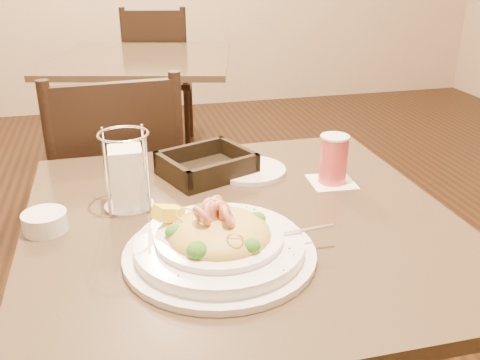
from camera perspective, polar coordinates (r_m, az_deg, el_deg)
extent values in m
cylinder|color=black|center=(1.35, 0.21, -17.97)|extent=(0.12, 0.12, 0.67)
cube|color=brown|center=(1.14, 0.24, -4.76)|extent=(0.90, 0.90, 0.03)
cylinder|color=black|center=(3.12, -9.45, -0.18)|extent=(0.52, 0.52, 0.03)
cylinder|color=black|center=(3.00, -9.90, 5.94)|extent=(0.12, 0.12, 0.67)
cube|color=brown|center=(2.91, -10.38, 12.51)|extent=(1.09, 1.09, 0.03)
cube|color=black|center=(1.88, -12.79, -2.47)|extent=(0.45, 0.45, 0.04)
cylinder|color=black|center=(2.16, -7.98, -5.45)|extent=(0.04, 0.04, 0.43)
cylinder|color=black|center=(2.15, -17.53, -6.68)|extent=(0.04, 0.04, 0.43)
cylinder|color=black|center=(1.86, -5.94, -10.63)|extent=(0.04, 0.04, 0.43)
cylinder|color=black|center=(1.84, -17.22, -12.14)|extent=(0.04, 0.04, 0.43)
cylinder|color=black|center=(1.64, -6.65, 3.55)|extent=(0.04, 0.04, 0.46)
cylinder|color=black|center=(1.61, -19.26, 2.04)|extent=(0.04, 0.04, 0.46)
cube|color=black|center=(1.58, -13.24, 6.19)|extent=(0.36, 0.05, 0.22)
cube|color=black|center=(3.62, -8.53, 10.49)|extent=(0.50, 0.50, 0.04)
cylinder|color=black|center=(3.84, -5.34, 7.76)|extent=(0.04, 0.04, 0.43)
cylinder|color=black|center=(3.87, -10.71, 7.62)|extent=(0.04, 0.04, 0.43)
cylinder|color=black|center=(3.49, -5.66, 6.15)|extent=(0.04, 0.04, 0.43)
cylinder|color=black|center=(3.53, -11.52, 6.00)|extent=(0.04, 0.04, 0.43)
cylinder|color=black|center=(3.38, -5.99, 14.01)|extent=(0.04, 0.04, 0.46)
cylinder|color=black|center=(3.42, -12.19, 13.75)|extent=(0.04, 0.04, 0.46)
cube|color=black|center=(3.38, -9.23, 15.57)|extent=(0.36, 0.10, 0.22)
cylinder|color=white|center=(1.00, -2.18, -7.85)|extent=(0.36, 0.36, 0.01)
cylinder|color=white|center=(0.99, -2.19, -6.97)|extent=(0.31, 0.31, 0.02)
cylinder|color=white|center=(0.98, -2.21, -6.13)|extent=(0.23, 0.23, 0.01)
ellipsoid|color=gold|center=(0.98, -2.22, -5.79)|extent=(0.19, 0.19, 0.07)
cube|color=#FEF435|center=(1.02, -7.67, -3.53)|extent=(0.07, 0.06, 0.04)
cube|color=silver|center=(1.01, 6.37, -5.44)|extent=(0.13, 0.01, 0.01)
cube|color=silver|center=(0.99, 2.39, -5.73)|extent=(0.03, 0.02, 0.00)
torus|color=gold|center=(0.91, -0.52, -6.06)|extent=(0.04, 0.04, 0.01)
torus|color=gold|center=(0.91, -1.11, -7.24)|extent=(0.04, 0.04, 0.02)
torus|color=gold|center=(0.97, -2.09, -5.80)|extent=(0.04, 0.04, 0.02)
torus|color=gold|center=(0.94, -1.51, -6.06)|extent=(0.05, 0.05, 0.03)
torus|color=gold|center=(0.99, -5.74, -3.78)|extent=(0.05, 0.05, 0.02)
torus|color=gold|center=(0.97, -2.23, -5.25)|extent=(0.04, 0.04, 0.02)
torus|color=gold|center=(0.97, -2.21, -4.69)|extent=(0.05, 0.05, 0.01)
torus|color=gold|center=(0.98, -2.61, -4.16)|extent=(0.06, 0.07, 0.04)
torus|color=gold|center=(0.97, -3.16, -4.63)|extent=(0.04, 0.05, 0.03)
torus|color=gold|center=(0.96, -0.90, -5.10)|extent=(0.04, 0.05, 0.04)
torus|color=gold|center=(0.94, -1.58, -5.88)|extent=(0.04, 0.03, 0.02)
torus|color=gold|center=(0.96, -2.18, -4.93)|extent=(0.04, 0.04, 0.02)
torus|color=gold|center=(0.97, -1.04, -4.36)|extent=(0.04, 0.05, 0.03)
torus|color=gold|center=(1.00, -1.22, -3.72)|extent=(0.04, 0.04, 0.02)
torus|color=gold|center=(1.00, -2.79, -3.71)|extent=(0.06, 0.06, 0.03)
torus|color=gold|center=(0.96, -0.38, -5.62)|extent=(0.04, 0.04, 0.03)
torus|color=gold|center=(1.01, -4.37, -4.39)|extent=(0.05, 0.05, 0.03)
torus|color=#F29877|center=(0.97, -3.29, -3.17)|extent=(0.05, 0.04, 0.04)
torus|color=#F29877|center=(0.98, -2.68, -2.91)|extent=(0.04, 0.04, 0.04)
torus|color=#F29877|center=(0.96, -3.03, -3.56)|extent=(0.05, 0.05, 0.05)
torus|color=#F29877|center=(0.97, -2.21, -3.30)|extent=(0.02, 0.05, 0.04)
torus|color=#F29877|center=(0.95, -4.13, -3.92)|extent=(0.05, 0.05, 0.05)
torus|color=#F29877|center=(0.96, -2.23, -3.54)|extent=(0.05, 0.02, 0.04)
torus|color=#F29877|center=(0.94, -1.19, -3.99)|extent=(0.04, 0.05, 0.05)
torus|color=#F29877|center=(0.97, -2.78, -3.08)|extent=(0.05, 0.04, 0.05)
ellipsoid|color=#246116|center=(1.01, 1.82, -4.15)|extent=(0.03, 0.03, 0.03)
ellipsoid|color=#246116|center=(1.04, -4.07, -3.34)|extent=(0.04, 0.04, 0.03)
ellipsoid|color=#246116|center=(0.97, -6.99, -5.53)|extent=(0.04, 0.04, 0.03)
ellipsoid|color=#246116|center=(0.91, -4.53, -7.49)|extent=(0.04, 0.04, 0.03)
ellipsoid|color=#246116|center=(0.92, 1.17, -7.01)|extent=(0.03, 0.03, 0.03)
cube|color=#266619|center=(1.10, 0.68, -2.89)|extent=(0.00, 0.00, 0.00)
cube|color=#266619|center=(0.94, 5.74, -7.94)|extent=(0.00, 0.00, 0.00)
cube|color=#266619|center=(1.09, 1.57, -3.10)|extent=(0.00, 0.00, 0.00)
cube|color=#266619|center=(0.90, 4.67, -9.54)|extent=(0.00, 0.00, 0.00)
cube|color=#266619|center=(1.02, 4.29, -5.20)|extent=(0.00, 0.00, 0.00)
cube|color=#266619|center=(1.09, 1.49, -3.20)|extent=(0.00, 0.00, 0.00)
cube|color=#266619|center=(0.89, -6.59, -10.07)|extent=(0.00, 0.00, 0.00)
cube|color=#266619|center=(1.10, -3.21, -2.98)|extent=(0.00, 0.00, 0.00)
cube|color=#266619|center=(1.02, -8.83, -5.42)|extent=(0.00, 0.00, 0.00)
cube|color=#266619|center=(0.96, 5.32, -7.27)|extent=(0.00, 0.00, 0.00)
cube|color=white|center=(1.32, 9.75, -0.21)|extent=(0.11, 0.11, 0.00)
cylinder|color=#DB4D4E|center=(1.30, 9.93, 2.17)|extent=(0.07, 0.07, 0.12)
cylinder|color=white|center=(1.28, 10.11, 4.56)|extent=(0.07, 0.07, 0.01)
cube|color=black|center=(1.35, -3.56, 0.89)|extent=(0.26, 0.24, 0.02)
cube|color=black|center=(1.39, -0.19, 2.91)|extent=(0.08, 0.16, 0.04)
cube|color=black|center=(1.29, -7.25, 1.09)|extent=(0.08, 0.16, 0.04)
cube|color=black|center=(1.40, -5.32, 2.99)|extent=(0.20, 0.09, 0.04)
cube|color=black|center=(1.28, -1.71, 0.99)|extent=(0.20, 0.09, 0.04)
cylinder|color=silver|center=(1.21, -11.70, -2.68)|extent=(0.11, 0.11, 0.01)
torus|color=silver|center=(1.15, -12.38, 4.81)|extent=(0.11, 0.11, 0.01)
cube|color=white|center=(1.18, -11.97, 0.31)|extent=(0.08, 0.08, 0.13)
cylinder|color=silver|center=(1.13, -14.07, 0.11)|extent=(0.01, 0.01, 0.17)
cylinder|color=silver|center=(1.14, -9.81, 0.52)|extent=(0.01, 0.01, 0.17)
cylinder|color=silver|center=(1.21, -14.13, 1.66)|extent=(0.01, 0.01, 0.17)
cylinder|color=silver|center=(1.21, -10.15, 2.05)|extent=(0.01, 0.01, 0.17)
cylinder|color=white|center=(1.36, 1.09, 1.05)|extent=(0.23, 0.23, 0.01)
cylinder|color=white|center=(1.15, -20.09, -4.19)|extent=(0.11, 0.11, 0.04)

